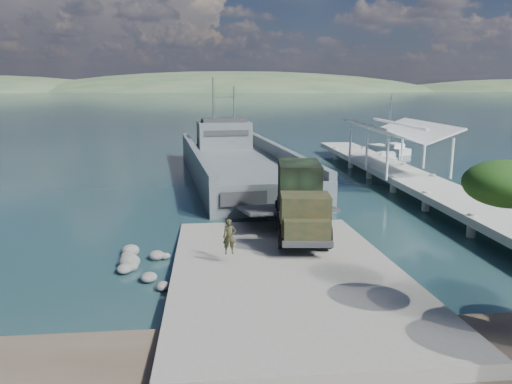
% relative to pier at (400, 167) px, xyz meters
% --- Properties ---
extents(ground, '(1400.00, 1400.00, 0.00)m').
position_rel_pier_xyz_m(ground, '(-13.00, -18.77, -1.60)').
color(ground, '#1A3E3E').
rests_on(ground, ground).
extents(boat_ramp, '(10.00, 18.00, 0.50)m').
position_rel_pier_xyz_m(boat_ramp, '(-13.00, -19.77, -1.35)').
color(boat_ramp, gray).
rests_on(boat_ramp, ground).
extents(shoreline_rocks, '(3.20, 5.60, 0.90)m').
position_rel_pier_xyz_m(shoreline_rocks, '(-19.20, -18.27, -1.60)').
color(shoreline_rocks, '#545351').
rests_on(shoreline_rocks, ground).
extents(distant_headlands, '(1000.00, 240.00, 48.00)m').
position_rel_pier_xyz_m(distant_headlands, '(37.00, 541.23, -1.60)').
color(distant_headlands, '#334B2F').
rests_on(distant_headlands, ground).
extents(pier, '(6.40, 44.00, 6.10)m').
position_rel_pier_xyz_m(pier, '(0.00, 0.00, 0.00)').
color(pier, '#B7B9AD').
rests_on(pier, ground).
extents(landing_craft, '(11.32, 33.97, 9.92)m').
position_rel_pier_xyz_m(landing_craft, '(-13.45, 4.73, -0.79)').
color(landing_craft, '#4F595E').
rests_on(landing_craft, ground).
extents(military_truck, '(3.28, 8.09, 3.65)m').
position_rel_pier_xyz_m(military_truck, '(-11.35, -14.48, 0.72)').
color(military_truck, black).
rests_on(military_truck, boat_ramp).
extents(soldier, '(0.61, 0.42, 1.63)m').
position_rel_pier_xyz_m(soldier, '(-15.45, -18.81, -0.29)').
color(soldier, black).
rests_on(soldier, boat_ramp).
extents(sailboat_near, '(3.08, 5.99, 7.01)m').
position_rel_pier_xyz_m(sailboat_near, '(3.54, 12.68, -1.23)').
color(sailboat_near, silver).
rests_on(sailboat_near, ground).
extents(sailboat_far, '(3.61, 6.48, 7.58)m').
position_rel_pier_xyz_m(sailboat_far, '(6.61, 20.01, -1.20)').
color(sailboat_far, silver).
rests_on(sailboat_far, ground).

